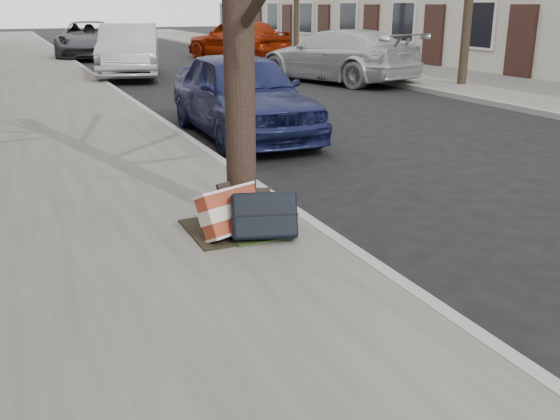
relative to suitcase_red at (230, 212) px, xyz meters
name	(u,v)px	position (x,y,z in m)	size (l,w,h in m)	color
ground	(495,253)	(2.09, -1.06, -0.34)	(120.00, 120.00, 0.00)	black
near_sidewalk	(6,82)	(-1.61, 13.94, -0.28)	(5.00, 70.00, 0.12)	slate
far_sidewalk	(367,66)	(9.89, 13.94, -0.28)	(4.00, 70.00, 0.12)	slate
dirt_patch	(235,228)	(0.09, 0.14, -0.21)	(0.85, 0.85, 0.01)	black
suitcase_red	(230,212)	(0.00, 0.00, 0.00)	(0.57, 0.16, 0.41)	maroon
suitcase_navy	(264,215)	(0.24, -0.21, 0.00)	(0.57, 0.18, 0.41)	black
car_near_front	(242,94)	(1.87, 4.69, 0.35)	(1.64, 4.07, 1.39)	#181E49
car_near_mid	(130,51)	(1.90, 14.42, 0.44)	(1.65, 4.72, 1.55)	#ACAEB5
car_near_back	(89,40)	(1.76, 22.20, 0.39)	(2.42, 5.24, 1.46)	#3D3C42
car_far_front	(337,56)	(6.97, 10.81, 0.39)	(2.03, 5.00, 1.45)	#ADB0B5
car_far_back	(238,39)	(7.01, 19.00, 0.46)	(1.89, 4.70, 1.60)	maroon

